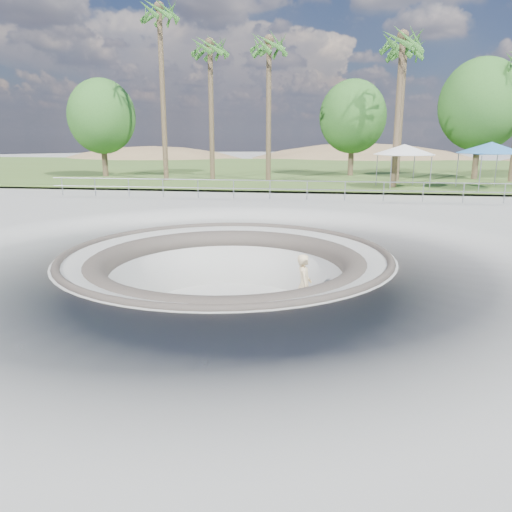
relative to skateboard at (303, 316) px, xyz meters
name	(u,v)px	position (x,y,z in m)	size (l,w,h in m)	color
ground	(226,254)	(-2.45, 0.25, 1.82)	(180.00, 180.00, 0.00)	gray
skate_bowl	(227,309)	(-2.45, 0.25, 0.00)	(14.00, 14.00, 4.10)	gray
grass_strip	(296,169)	(-2.45, 34.25, 2.04)	(180.00, 36.00, 0.12)	#455F26
distant_hills	(331,209)	(1.33, 57.42, -5.19)	(103.20, 45.00, 28.60)	brown
safety_railing	(270,189)	(-2.45, 12.25, 2.52)	(25.00, 0.06, 1.03)	gray
skateboard	(303,316)	(0.00, 0.00, 0.00)	(0.94, 0.61, 0.09)	olive
skater	(304,285)	(0.00, 0.00, 0.99)	(0.71, 0.46, 1.94)	beige
canopy_white	(404,150)	(5.32, 18.25, 4.47)	(5.18, 5.18, 2.70)	gray
canopy_blue	(491,148)	(10.46, 18.25, 4.60)	(5.45, 5.45, 2.85)	gray
palm_a	(159,19)	(-11.07, 20.88, 13.00)	(2.60, 2.60, 12.58)	brown
palm_b	(210,52)	(-7.93, 22.32, 11.08)	(2.60, 2.60, 10.47)	brown
palm_c	(269,49)	(-3.69, 22.04, 11.11)	(2.60, 2.60, 10.51)	brown
palm_d	(405,53)	(5.59, 23.07, 10.82)	(2.60, 2.60, 10.19)	brown
palm_e	(402,45)	(4.81, 18.47, 10.60)	(2.60, 2.60, 9.96)	brown
bushy_tree_left	(102,117)	(-16.97, 23.58, 6.71)	(5.27, 4.79, 7.60)	brown
bushy_tree_mid	(353,117)	(2.45, 27.08, 6.71)	(5.27, 4.79, 7.61)	brown
bushy_tree_right	(482,105)	(11.58, 25.27, 7.46)	(6.11, 5.56, 8.82)	brown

